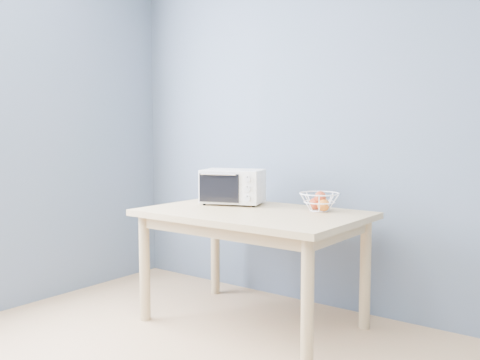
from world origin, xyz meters
The scene contains 4 objects.
room centered at (0.00, 0.00, 1.30)m, with size 4.01×4.51×2.61m.
dining_table centered at (-0.44, 1.62, 0.65)m, with size 1.40×0.90×0.75m.
toaster_oven centered at (-0.76, 1.79, 0.88)m, with size 0.49×0.42×0.24m.
fruit_basket centered at (-0.09, 1.87, 0.82)m, with size 0.32×0.32×0.13m.
Camera 1 is at (1.54, -1.16, 1.26)m, focal length 40.00 mm.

